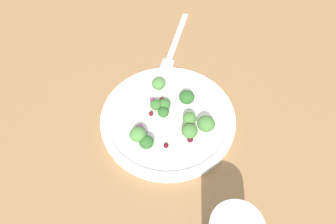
% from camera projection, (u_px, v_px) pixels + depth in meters
% --- Properties ---
extents(ground_plane, '(1.80, 1.80, 0.02)m').
position_uv_depth(ground_plane, '(156.00, 116.00, 0.60)').
color(ground_plane, olive).
extents(plate, '(0.24, 0.24, 0.02)m').
position_uv_depth(plate, '(168.00, 118.00, 0.58)').
color(plate, white).
rests_on(plate, ground_plane).
extents(dressing_pool, '(0.14, 0.14, 0.00)m').
position_uv_depth(dressing_pool, '(168.00, 117.00, 0.57)').
color(dressing_pool, white).
rests_on(dressing_pool, plate).
extents(broccoli_floret_0, '(0.02, 0.02, 0.02)m').
position_uv_depth(broccoli_floret_0, '(146.00, 142.00, 0.52)').
color(broccoli_floret_0, '#8EB77A').
rests_on(broccoli_floret_0, plate).
extents(broccoli_floret_1, '(0.02, 0.02, 0.02)m').
position_uv_depth(broccoli_floret_1, '(155.00, 105.00, 0.57)').
color(broccoli_floret_1, '#9EC684').
rests_on(broccoli_floret_1, plate).
extents(broccoli_floret_2, '(0.03, 0.03, 0.03)m').
position_uv_depth(broccoli_floret_2, '(187.00, 97.00, 0.58)').
color(broccoli_floret_2, '#ADD18E').
rests_on(broccoli_floret_2, plate).
extents(broccoli_floret_3, '(0.03, 0.03, 0.03)m').
position_uv_depth(broccoli_floret_3, '(206.00, 124.00, 0.54)').
color(broccoli_floret_3, '#9EC684').
rests_on(broccoli_floret_3, plate).
extents(broccoli_floret_4, '(0.02, 0.02, 0.02)m').
position_uv_depth(broccoli_floret_4, '(163.00, 112.00, 0.56)').
color(broccoli_floret_4, '#8EB77A').
rests_on(broccoli_floret_4, plate).
extents(broccoli_floret_5, '(0.03, 0.03, 0.03)m').
position_uv_depth(broccoli_floret_5, '(190.00, 131.00, 0.53)').
color(broccoli_floret_5, '#ADD18E').
rests_on(broccoli_floret_5, plate).
extents(broccoli_floret_6, '(0.02, 0.02, 0.02)m').
position_uv_depth(broccoli_floret_6, '(190.00, 119.00, 0.55)').
color(broccoli_floret_6, '#9EC684').
rests_on(broccoli_floret_6, plate).
extents(broccoli_floret_7, '(0.03, 0.03, 0.03)m').
position_uv_depth(broccoli_floret_7, '(159.00, 84.00, 0.59)').
color(broccoli_floret_7, '#8EB77A').
rests_on(broccoli_floret_7, plate).
extents(broccoli_floret_8, '(0.03, 0.03, 0.03)m').
position_uv_depth(broccoli_floret_8, '(138.00, 135.00, 0.53)').
color(broccoli_floret_8, '#ADD18E').
rests_on(broccoli_floret_8, plate).
extents(broccoli_floret_9, '(0.02, 0.02, 0.02)m').
position_uv_depth(broccoli_floret_9, '(164.00, 105.00, 0.57)').
color(broccoli_floret_9, '#ADD18E').
rests_on(broccoli_floret_9, plate).
extents(cranberry_0, '(0.01, 0.01, 0.01)m').
position_uv_depth(cranberry_0, '(190.00, 139.00, 0.54)').
color(cranberry_0, '#4C0A14').
rests_on(cranberry_0, plate).
extents(cranberry_1, '(0.01, 0.01, 0.01)m').
position_uv_depth(cranberry_1, '(166.00, 145.00, 0.53)').
color(cranberry_1, '#4C0A14').
rests_on(cranberry_1, plate).
extents(cranberry_2, '(0.01, 0.01, 0.01)m').
position_uv_depth(cranberry_2, '(162.00, 99.00, 0.59)').
color(cranberry_2, maroon).
rests_on(cranberry_2, plate).
extents(cranberry_3, '(0.01, 0.01, 0.01)m').
position_uv_depth(cranberry_3, '(151.00, 114.00, 0.57)').
color(cranberry_3, maroon).
rests_on(cranberry_3, plate).
extents(onion_bit_0, '(0.02, 0.01, 0.00)m').
position_uv_depth(onion_bit_0, '(140.00, 128.00, 0.55)').
color(onion_bit_0, '#A35B93').
rests_on(onion_bit_0, plate).
extents(onion_bit_1, '(0.01, 0.01, 0.00)m').
position_uv_depth(onion_bit_1, '(151.00, 101.00, 0.59)').
color(onion_bit_1, '#843D75').
rests_on(onion_bit_1, plate).
extents(onion_bit_2, '(0.01, 0.01, 0.00)m').
position_uv_depth(onion_bit_2, '(144.00, 133.00, 0.55)').
color(onion_bit_2, '#843D75').
rests_on(onion_bit_2, plate).
extents(fork, '(0.16, 0.12, 0.01)m').
position_uv_depth(fork, '(174.00, 45.00, 0.69)').
color(fork, silver).
rests_on(fork, ground_plane).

